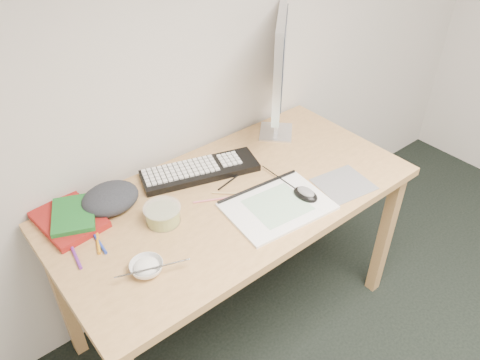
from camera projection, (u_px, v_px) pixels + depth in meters
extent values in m
plane|color=silver|center=(224.00, 12.00, 1.81)|extent=(3.60, 0.00, 3.60)
cube|color=tan|center=(385.00, 236.00, 2.17)|extent=(0.05, 0.05, 0.71)
cube|color=tan|center=(63.00, 297.00, 1.89)|extent=(0.05, 0.05, 0.71)
cube|color=tan|center=(294.00, 176.00, 2.54)|extent=(0.05, 0.05, 0.71)
cube|color=tan|center=(234.00, 198.00, 1.80)|extent=(1.40, 0.70, 0.03)
cube|color=slate|center=(344.00, 184.00, 1.84)|extent=(0.23, 0.21, 0.00)
cube|color=white|center=(277.00, 206.00, 1.72)|extent=(0.40, 0.30, 0.01)
cube|color=black|center=(200.00, 171.00, 1.89)|extent=(0.49, 0.28, 0.03)
cube|color=silver|center=(276.00, 132.00, 2.14)|extent=(0.22, 0.22, 0.01)
cube|color=silver|center=(277.00, 117.00, 2.10)|extent=(0.05, 0.05, 0.15)
cube|color=silver|center=(280.00, 58.00, 1.93)|extent=(0.36, 0.35, 0.38)
cube|color=black|center=(280.00, 56.00, 1.92)|extent=(0.31, 0.30, 0.30)
ellipsoid|color=black|center=(306.00, 192.00, 1.75)|extent=(0.07, 0.11, 0.04)
imported|color=silver|center=(147.00, 268.00, 1.47)|extent=(0.12, 0.12, 0.03)
cylinder|color=silver|center=(153.00, 268.00, 1.44)|extent=(0.22, 0.09, 0.02)
cylinder|color=#DDDD4E|center=(163.00, 214.00, 1.65)|extent=(0.16, 0.16, 0.06)
cube|color=maroon|center=(69.00, 220.00, 1.65)|extent=(0.21, 0.27, 0.03)
cube|color=#196423|center=(73.00, 214.00, 1.65)|extent=(0.21, 0.24, 0.02)
ellipsoid|color=#2A2D33|center=(110.00, 198.00, 1.71)|extent=(0.20, 0.17, 0.07)
cylinder|color=#DE6F80|center=(216.00, 199.00, 1.76)|extent=(0.16, 0.08, 0.01)
cylinder|color=tan|center=(236.00, 194.00, 1.79)|extent=(0.14, 0.13, 0.01)
cylinder|color=black|center=(233.00, 179.00, 1.86)|extent=(0.18, 0.04, 0.01)
cylinder|color=#2039AF|center=(100.00, 243.00, 1.57)|extent=(0.02, 0.12, 0.01)
cylinder|color=orange|center=(98.00, 241.00, 1.58)|extent=(0.05, 0.12, 0.01)
cylinder|color=#662790|center=(76.00, 257.00, 1.52)|extent=(0.03, 0.12, 0.01)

